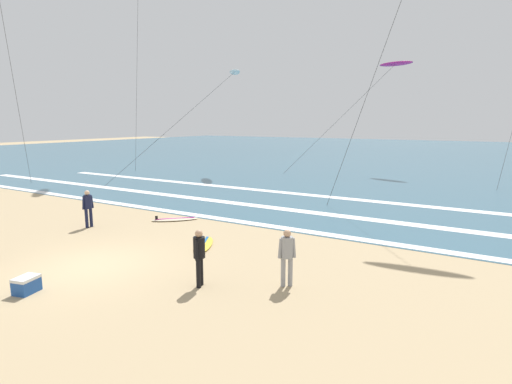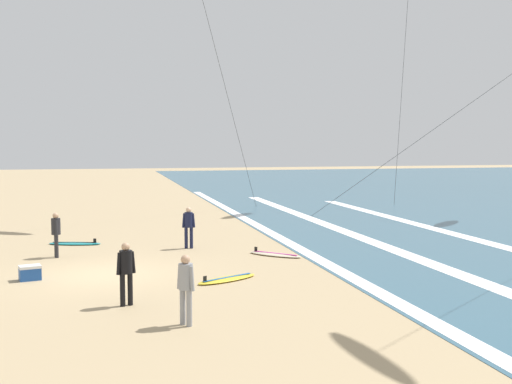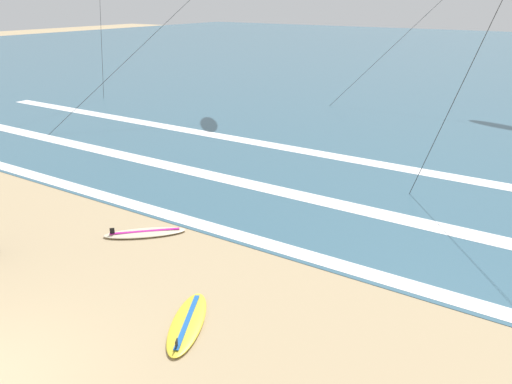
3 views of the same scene
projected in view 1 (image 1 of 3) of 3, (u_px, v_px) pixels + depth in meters
name	position (u px, v px, depth m)	size (l,w,h in m)	color
ground_plane	(91.00, 266.00, 12.95)	(160.00, 160.00, 0.00)	tan
ocean_surface	(412.00, 154.00, 56.74)	(140.00, 90.00, 0.01)	#386075
wave_foam_shoreline	(199.00, 215.00, 19.80)	(59.30, 0.54, 0.01)	white
wave_foam_mid_break	(264.00, 207.00, 21.85)	(50.90, 0.74, 0.01)	white
wave_foam_outer_break	(316.00, 196.00, 25.05)	(44.60, 0.76, 0.01)	white
surfer_foreground_main	(199.00, 253.00, 11.20)	(0.32, 0.51, 1.60)	black
surfer_left_near	(88.00, 205.00, 17.51)	(0.32, 0.52, 1.60)	#141938
surfer_left_far	(287.00, 253.00, 11.21)	(0.45, 0.39, 1.60)	gray
surfboard_right_spare	(203.00, 245.00, 15.01)	(1.51, 2.14, 0.25)	yellow
surfboard_near_water	(175.00, 219.00, 18.90)	(1.91, 1.91, 0.25)	beige
kite_magenta_high_left	(395.00, 64.00, 35.90)	(9.21, 7.26, 9.62)	#CC2384
kite_white_mid_center	(234.00, 73.00, 35.15)	(4.78, 12.82, 8.83)	white
cooler_box	(26.00, 285.00, 10.89)	(0.59, 0.70, 0.44)	#1E4C9E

